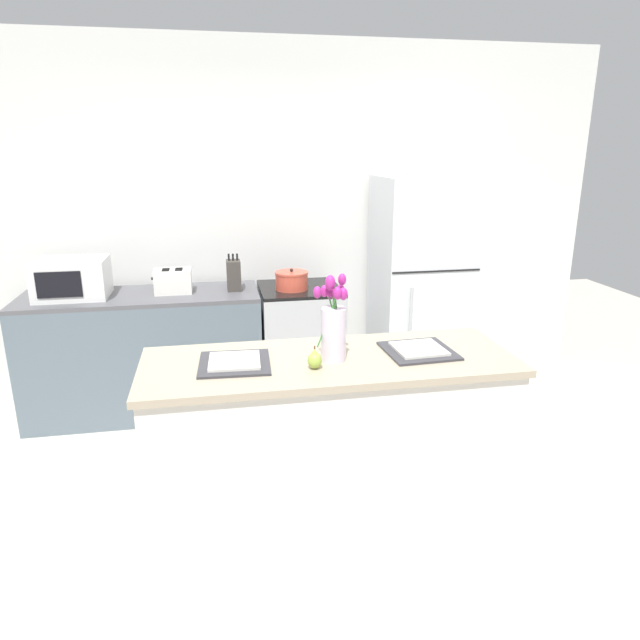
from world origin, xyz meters
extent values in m
plane|color=beige|center=(0.00, 0.00, 0.00)|extent=(10.00, 10.00, 0.00)
cube|color=silver|center=(0.00, 2.00, 1.35)|extent=(5.20, 0.08, 2.70)
cube|color=silver|center=(0.00, 0.00, 0.45)|extent=(1.76, 0.62, 0.91)
cube|color=tan|center=(0.00, 0.00, 0.93)|extent=(1.80, 0.66, 0.03)
cube|color=slate|center=(-1.06, 1.60, 0.44)|extent=(1.68, 0.60, 0.88)
cube|color=#515156|center=(-1.06, 1.60, 0.90)|extent=(1.68, 0.60, 0.03)
cube|color=#B2B5B7|center=(0.10, 1.60, 0.44)|extent=(0.60, 0.60, 0.89)
cube|color=black|center=(0.10, 1.60, 0.90)|extent=(0.60, 0.60, 0.02)
cube|color=black|center=(0.10, 1.30, 0.41)|extent=(0.42, 0.01, 0.29)
cube|color=silver|center=(1.05, 1.60, 0.86)|extent=(0.68, 0.64, 1.71)
cube|color=black|center=(1.05, 1.28, 1.06)|extent=(0.67, 0.01, 0.01)
cylinder|color=#B2B5B7|center=(0.86, 1.26, 0.58)|extent=(0.02, 0.02, 0.74)
cylinder|color=silver|center=(0.02, -0.01, 1.07)|extent=(0.12, 0.12, 0.26)
cylinder|color=#3D8438|center=(0.03, -0.01, 1.16)|extent=(0.05, 0.01, 0.31)
ellipsoid|color=#B22889|center=(0.05, -0.01, 1.34)|extent=(0.04, 0.04, 0.06)
cylinder|color=#3D8438|center=(0.04, 0.01, 1.14)|extent=(0.06, 0.07, 0.25)
ellipsoid|color=#B22889|center=(0.06, 0.04, 1.28)|extent=(0.04, 0.04, 0.05)
cylinder|color=#3D8438|center=(0.01, 0.00, 1.13)|extent=(0.01, 0.09, 0.23)
ellipsoid|color=#B22889|center=(0.01, 0.04, 1.26)|extent=(0.04, 0.04, 0.06)
cylinder|color=#3D8438|center=(0.01, 0.00, 1.13)|extent=(0.02, 0.04, 0.25)
ellipsoid|color=#B22889|center=(0.00, 0.02, 1.27)|extent=(0.03, 0.03, 0.05)
cylinder|color=#3D8438|center=(0.00, -0.01, 1.14)|extent=(0.05, 0.03, 0.25)
ellipsoid|color=#B22889|center=(-0.03, 0.01, 1.28)|extent=(0.04, 0.04, 0.06)
cylinder|color=#3D8438|center=(-0.01, -0.02, 1.14)|extent=(0.11, 0.03, 0.25)
ellipsoid|color=#B22889|center=(-0.07, -0.04, 1.29)|extent=(0.04, 0.04, 0.06)
cylinder|color=#3D8438|center=(0.01, -0.02, 1.16)|extent=(0.03, 0.04, 0.30)
ellipsoid|color=#B22889|center=(-0.01, -0.04, 1.33)|extent=(0.05, 0.05, 0.07)
cylinder|color=#3D8438|center=(0.02, -0.04, 1.14)|extent=(0.01, 0.06, 0.26)
ellipsoid|color=#B22889|center=(0.02, -0.07, 1.29)|extent=(0.04, 0.04, 0.06)
cylinder|color=#3D8438|center=(0.02, -0.02, 1.14)|extent=(0.06, 0.08, 0.25)
ellipsoid|color=#B22889|center=(0.05, -0.06, 1.28)|extent=(0.04, 0.04, 0.06)
ellipsoid|color=#9EBC47|center=(-0.09, -0.11, 0.98)|extent=(0.07, 0.07, 0.08)
cone|color=#9EBC47|center=(-0.09, -0.11, 1.03)|extent=(0.04, 0.04, 0.03)
cylinder|color=brown|center=(-0.09, -0.11, 1.05)|extent=(0.01, 0.01, 0.02)
cube|color=#333338|center=(-0.45, 0.01, 0.95)|extent=(0.35, 0.35, 0.01)
cube|color=silver|center=(-0.45, 0.01, 0.96)|extent=(0.25, 0.25, 0.01)
cube|color=#333338|center=(0.45, 0.01, 0.95)|extent=(0.35, 0.35, 0.01)
cube|color=silver|center=(0.45, 0.01, 0.96)|extent=(0.25, 0.25, 0.01)
cube|color=silver|center=(-0.82, 1.60, 1.00)|extent=(0.26, 0.18, 0.17)
cube|color=black|center=(-0.87, 1.60, 1.08)|extent=(0.05, 0.11, 0.01)
cube|color=black|center=(-0.78, 1.60, 1.08)|extent=(0.05, 0.11, 0.01)
cube|color=black|center=(-0.96, 1.60, 1.02)|extent=(0.02, 0.02, 0.02)
cylinder|color=#CC4C38|center=(0.03, 1.54, 0.97)|extent=(0.24, 0.24, 0.12)
cylinder|color=#CC4C38|center=(0.03, 1.54, 1.04)|extent=(0.25, 0.25, 0.01)
sphere|color=black|center=(0.03, 1.54, 1.06)|extent=(0.02, 0.02, 0.02)
cube|color=white|center=(-1.50, 1.60, 1.05)|extent=(0.48, 0.36, 0.27)
cube|color=black|center=(-1.55, 1.42, 1.05)|extent=(0.29, 0.01, 0.18)
cube|color=#3D3833|center=(-0.39, 1.60, 1.02)|extent=(0.10, 0.14, 0.22)
cylinder|color=black|center=(-0.42, 1.60, 1.16)|extent=(0.01, 0.01, 0.05)
cylinder|color=black|center=(-0.39, 1.60, 1.16)|extent=(0.01, 0.01, 0.05)
cylinder|color=black|center=(-0.36, 1.60, 1.16)|extent=(0.01, 0.01, 0.05)
camera|label=1|loc=(-0.52, -2.52, 1.93)|focal=32.00mm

